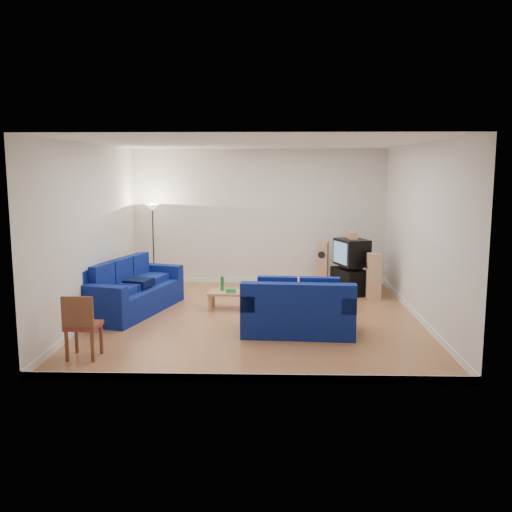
{
  "coord_description": "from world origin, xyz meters",
  "views": [
    {
      "loc": [
        0.31,
        -10.31,
        2.79
      ],
      "look_at": [
        0.0,
        0.4,
        1.1
      ],
      "focal_mm": 40.0,
      "sensor_mm": 36.0,
      "label": 1
    }
  ],
  "objects_px": {
    "tv_stand": "(349,281)",
    "sofa_three_seat": "(128,293)",
    "coffee_table": "(234,294)",
    "sofa_loveseat": "(298,313)",
    "television": "(352,252)"
  },
  "relations": [
    {
      "from": "sofa_three_seat",
      "to": "coffee_table",
      "type": "distance_m",
      "value": 2.05
    },
    {
      "from": "sofa_loveseat",
      "to": "television",
      "type": "xyz_separation_m",
      "value": [
        1.3,
        3.06,
        0.58
      ]
    },
    {
      "from": "sofa_three_seat",
      "to": "coffee_table",
      "type": "height_order",
      "value": "sofa_three_seat"
    },
    {
      "from": "sofa_three_seat",
      "to": "coffee_table",
      "type": "relative_size",
      "value": 2.67
    },
    {
      "from": "tv_stand",
      "to": "sofa_three_seat",
      "type": "bearing_deg",
      "value": -89.57
    },
    {
      "from": "sofa_three_seat",
      "to": "tv_stand",
      "type": "xyz_separation_m",
      "value": [
        4.5,
        1.74,
        -0.08
      ]
    },
    {
      "from": "sofa_three_seat",
      "to": "sofa_loveseat",
      "type": "relative_size",
      "value": 1.4
    },
    {
      "from": "sofa_loveseat",
      "to": "tv_stand",
      "type": "distance_m",
      "value": 3.37
    },
    {
      "from": "coffee_table",
      "to": "sofa_three_seat",
      "type": "bearing_deg",
      "value": -173.46
    },
    {
      "from": "tv_stand",
      "to": "coffee_table",
      "type": "bearing_deg",
      "value": -79.31
    },
    {
      "from": "sofa_loveseat",
      "to": "coffee_table",
      "type": "relative_size",
      "value": 1.91
    },
    {
      "from": "sofa_loveseat",
      "to": "television",
      "type": "bearing_deg",
      "value": 70.59
    },
    {
      "from": "sofa_three_seat",
      "to": "tv_stand",
      "type": "relative_size",
      "value": 2.97
    },
    {
      "from": "sofa_three_seat",
      "to": "television",
      "type": "distance_m",
      "value": 4.86
    },
    {
      "from": "sofa_three_seat",
      "to": "coffee_table",
      "type": "xyz_separation_m",
      "value": [
        2.03,
        0.23,
        -0.05
      ]
    }
  ]
}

